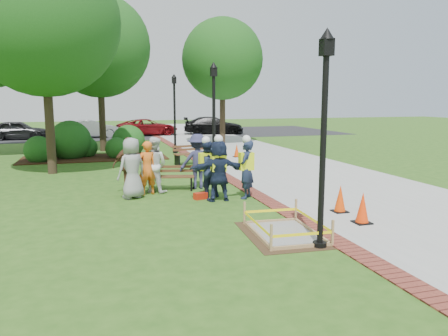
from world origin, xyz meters
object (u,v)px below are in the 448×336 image
object	(u,v)px
bench_near	(172,182)
lamp_near	(324,123)
hivis_worker_c	(206,167)
wet_concrete_pad	(285,224)
hivis_worker_a	(219,168)
hivis_worker_b	(246,167)
cone_front	(363,209)

from	to	relation	value
bench_near	lamp_near	world-z (taller)	lamp_near
lamp_near	hivis_worker_c	size ratio (longest dim) A/B	2.30
wet_concrete_pad	hivis_worker_a	distance (m)	3.62
hivis_worker_c	hivis_worker_a	bearing A→B (deg)	-66.95
hivis_worker_a	hivis_worker_c	bearing A→B (deg)	113.05
lamp_near	hivis_worker_b	distance (m)	4.78
wet_concrete_pad	hivis_worker_c	world-z (taller)	hivis_worker_c
cone_front	hivis_worker_c	bearing A→B (deg)	126.59
wet_concrete_pad	lamp_near	xyz separation A→B (m)	(0.34, -0.94, 2.25)
wet_concrete_pad	bench_near	distance (m)	5.61
wet_concrete_pad	hivis_worker_b	size ratio (longest dim) A/B	1.27
cone_front	hivis_worker_a	xyz separation A→B (m)	(-2.61, 3.28, 0.58)
lamp_near	hivis_worker_c	xyz separation A→B (m)	(-1.07, 4.99, -1.56)
lamp_near	hivis_worker_a	xyz separation A→B (m)	(-0.84, 4.45, -1.53)
cone_front	hivis_worker_c	distance (m)	4.79
hivis_worker_a	cone_front	bearing A→B (deg)	-51.52
hivis_worker_a	bench_near	bearing A→B (deg)	118.86
bench_near	cone_front	size ratio (longest dim) A/B	1.97
wet_concrete_pad	hivis_worker_c	size ratio (longest dim) A/B	1.30
bench_near	hivis_worker_b	size ratio (longest dim) A/B	0.80
cone_front	hivis_worker_a	bearing A→B (deg)	128.48
hivis_worker_b	hivis_worker_c	world-z (taller)	hivis_worker_b
cone_front	lamp_near	bearing A→B (deg)	-146.60
lamp_near	hivis_worker_c	distance (m)	5.34
bench_near	lamp_near	distance (m)	6.97
wet_concrete_pad	bench_near	size ratio (longest dim) A/B	1.58
bench_near	hivis_worker_b	distance (m)	2.72
cone_front	hivis_worker_b	xyz separation A→B (m)	(-1.74, 3.35, 0.57)
lamp_near	hivis_worker_a	bearing A→B (deg)	100.70
hivis_worker_b	hivis_worker_c	distance (m)	1.20
lamp_near	cone_front	bearing A→B (deg)	33.40
bench_near	wet_concrete_pad	bearing A→B (deg)	-74.04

